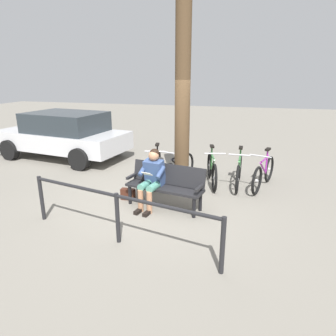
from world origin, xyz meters
name	(u,v)px	position (x,y,z in m)	size (l,w,h in m)	color
ground_plane	(153,202)	(0.00, 0.00, 0.00)	(40.00, 40.00, 0.00)	slate
bench	(166,183)	(-0.32, 0.09, 0.51)	(1.66, 0.79, 0.87)	black
person_reading	(152,176)	(-0.06, 0.20, 0.66)	(0.54, 0.82, 1.20)	#334772
handbag	(128,194)	(0.57, -0.01, 0.12)	(0.30, 0.14, 0.24)	#3F1E14
tree_trunk	(182,101)	(-0.43, -0.87, 2.05)	(0.33, 0.33, 4.09)	#4C3823
litter_bin	(156,174)	(0.17, -0.76, 0.37)	(0.38, 0.38, 0.74)	slate
bicycle_blue	(263,173)	(-2.29, -1.50, 0.36)	(0.64, 1.62, 0.94)	black
bicycle_black	(239,171)	(-1.71, -1.50, 0.36)	(0.48, 1.68, 0.94)	black
bicycle_orange	(212,170)	(-1.07, -1.47, 0.36)	(0.56, 1.65, 0.94)	black
bicycle_red	(179,170)	(-0.27, -1.26, 0.36)	(0.58, 1.64, 0.94)	black
bicycle_purple	(157,167)	(0.31, -1.30, 0.36)	(0.51, 1.66, 0.94)	black
railing_fence	(117,208)	(0.06, 1.65, 0.60)	(3.45, 0.83, 0.85)	black
parked_car	(64,134)	(3.84, -2.69, 0.77)	(4.42, 2.49, 1.47)	silver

